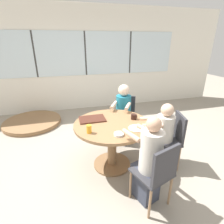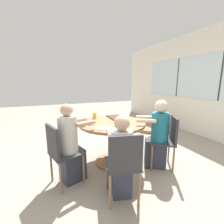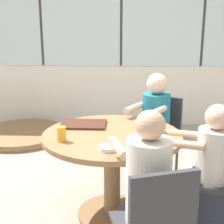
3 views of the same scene
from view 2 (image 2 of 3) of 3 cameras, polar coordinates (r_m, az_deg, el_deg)
ground_plane at (r=2.90m, az=0.00°, el=-18.51°), size 16.00×16.00×0.00m
wall_back_with_windows at (r=4.42m, az=36.26°, el=8.77°), size 8.40×0.08×2.80m
dining_table at (r=2.66m, az=0.00°, el=-7.84°), size 1.14×1.14×0.76m
chair_for_woman_green_shirt at (r=1.83m, az=4.49°, el=-18.42°), size 0.49×0.49×0.89m
chair_for_man_blue_shirt at (r=2.23m, az=-19.28°, el=-13.42°), size 0.50×0.50×0.89m
chair_for_man_teal_shirt at (r=2.71m, az=20.38°, el=-8.99°), size 0.55×0.55×0.89m
person_woman_green_shirt at (r=1.99m, az=3.39°, el=-17.34°), size 0.53×0.38×1.06m
person_man_blue_shirt at (r=2.28m, az=-15.44°, el=-12.63°), size 0.40×0.53×1.16m
person_man_teal_shirt at (r=2.68m, az=16.95°, el=-8.97°), size 0.51×0.59×1.16m
food_tray_dark at (r=2.92m, az=1.71°, el=-2.03°), size 0.40×0.28×0.02m
coffee_mug at (r=2.30m, az=4.73°, el=-4.98°), size 0.09×0.09×0.08m
juice_glass at (r=2.87m, az=-6.66°, el=-1.37°), size 0.07×0.07×0.11m
bowl_white_shallow at (r=2.50m, az=-8.05°, el=-4.30°), size 0.13×0.13×0.03m
plate_tortillas at (r=2.26m, az=-3.34°, el=-6.14°), size 0.23×0.23×0.01m
folded_table_stack at (r=5.02m, az=14.78°, el=-5.25°), size 1.36×1.36×0.09m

